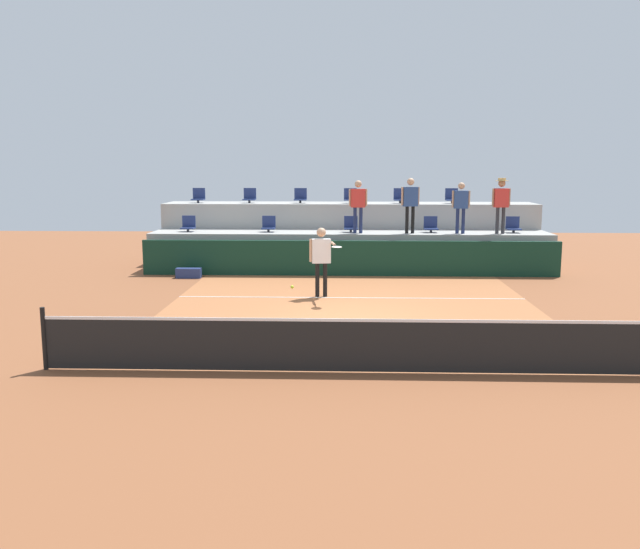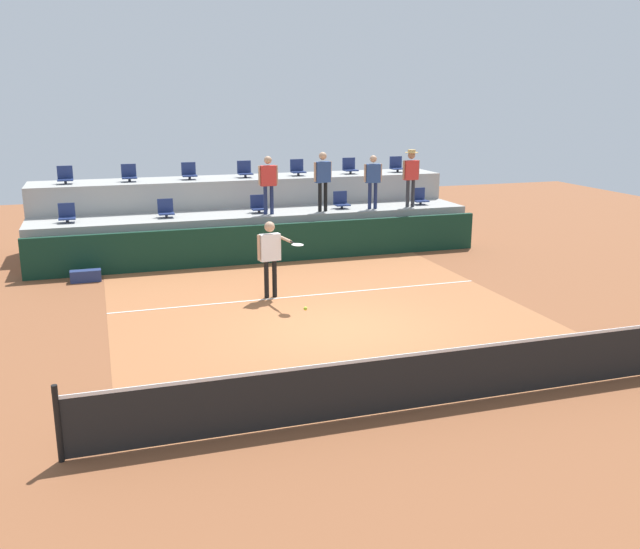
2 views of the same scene
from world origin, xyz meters
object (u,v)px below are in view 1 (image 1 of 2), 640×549
object	(u,v)px
stadium_chair_lower_left	(269,225)
stadium_chair_upper_mid_right	(400,197)
stadium_chair_lower_center	(351,225)
stadium_chair_lower_far_left	(188,225)
spectator_with_hat	(501,200)
stadium_chair_upper_left	(250,197)
stadium_chair_lower_far_right	(513,226)
stadium_chair_lower_right	(431,226)
stadium_chair_upper_far_left	(199,197)
tennis_ball	(292,287)
spectator_in_white	(358,201)
spectator_leaning_on_rail	(410,200)
stadium_chair_upper_right	(452,197)
stadium_chair_upper_mid_left	(300,197)
equipment_bag	(189,273)
stadium_chair_upper_center	(350,197)
tennis_player	(322,254)
spectator_in_grey	(461,203)
stadium_chair_upper_far_right	(501,197)

from	to	relation	value
stadium_chair_lower_left	stadium_chair_upper_mid_right	xyz separation A→B (m)	(4.44, 1.80, 0.85)
stadium_chair_lower_center	stadium_chair_lower_far_left	bearing A→B (deg)	180.00
stadium_chair_lower_center	spectator_with_hat	xyz separation A→B (m)	(4.76, -0.38, 0.87)
stadium_chair_upper_left	stadium_chair_lower_far_right	bearing A→B (deg)	-11.51
stadium_chair_lower_center	stadium_chair_lower_right	xyz separation A→B (m)	(2.61, 0.00, 0.00)
stadium_chair_upper_far_left	stadium_chair_upper_mid_right	size ratio (longest dim) A/B	1.00
stadium_chair_lower_center	tennis_ball	size ratio (longest dim) A/B	7.65
spectator_in_white	stadium_chair_lower_right	bearing A→B (deg)	9.14
spectator_leaning_on_rail	spectator_with_hat	distance (m)	2.87
stadium_chair_upper_right	spectator_leaning_on_rail	distance (m)	2.74
stadium_chair_upper_mid_left	spectator_leaning_on_rail	world-z (taller)	spectator_leaning_on_rail
equipment_bag	spectator_in_white	bearing A→B (deg)	15.65
stadium_chair_lower_left	stadium_chair_upper_right	world-z (taller)	stadium_chair_upper_right
stadium_chair_lower_far_right	stadium_chair_upper_far_left	world-z (taller)	stadium_chair_upper_far_left
stadium_chair_lower_far_right	equipment_bag	xyz separation A→B (m)	(-10.25, -1.84, -1.31)
stadium_chair_lower_left	stadium_chair_upper_center	world-z (taller)	stadium_chair_upper_center
stadium_chair_upper_center	equipment_bag	size ratio (longest dim) A/B	0.68
stadium_chair_lower_left	spectator_in_white	bearing A→B (deg)	-7.47
stadium_chair_upper_right	stadium_chair_lower_left	bearing A→B (deg)	-163.93
tennis_player	spectator_with_hat	xyz separation A→B (m)	(5.56, 4.33, 1.21)
stadium_chair_upper_center	spectator_leaning_on_rail	distance (m)	2.89
spectator_in_grey	spectator_with_hat	xyz separation A→B (m)	(1.27, -0.00, 0.12)
stadium_chair_upper_far_right	spectator_with_hat	xyz separation A→B (m)	(-0.49, -2.18, 0.02)
stadium_chair_upper_right	tennis_ball	distance (m)	11.86
stadium_chair_upper_center	stadium_chair_upper_mid_right	bearing A→B (deg)	0.00
stadium_chair_upper_mid_right	spectator_with_hat	bearing A→B (deg)	-35.84
stadium_chair_lower_left	stadium_chair_upper_right	distance (m)	6.56
stadium_chair_upper_center	stadium_chair_upper_mid_right	size ratio (longest dim) A/B	1.00
stadium_chair_lower_right	spectator_with_hat	xyz separation A→B (m)	(2.15, -0.38, 0.87)
spectator_in_white	spectator_leaning_on_rail	xyz separation A→B (m)	(1.66, -0.00, 0.05)
stadium_chair_lower_far_left	stadium_chair_upper_mid_left	world-z (taller)	stadium_chair_upper_mid_left
stadium_chair_upper_mid_left	spectator_in_grey	world-z (taller)	spectator_in_grey
stadium_chair_upper_far_left	spectator_in_white	size ratio (longest dim) A/B	0.31
spectator_with_hat	spectator_in_white	bearing A→B (deg)	180.00
tennis_player	spectator_in_white	distance (m)	4.60
stadium_chair_lower_left	stadium_chair_upper_far_left	distance (m)	3.35
spectator_with_hat	equipment_bag	bearing A→B (deg)	-171.50
stadium_chair_lower_right	stadium_chair_lower_far_right	bearing A→B (deg)	0.00
stadium_chair_upper_far_left	tennis_player	xyz separation A→B (m)	(4.60, -6.52, -1.19)
stadium_chair_lower_far_right	stadium_chair_upper_center	distance (m)	5.65
stadium_chair_lower_left	spectator_with_hat	xyz separation A→B (m)	(7.46, -0.38, 0.87)
spectator_in_white	equipment_bag	bearing A→B (deg)	-164.35
stadium_chair_upper_center	tennis_ball	world-z (taller)	stadium_chair_upper_center
stadium_chair_lower_right	equipment_bag	bearing A→B (deg)	-166.36
spectator_with_hat	stadium_chair_upper_center	bearing A→B (deg)	155.41
stadium_chair_upper_left	spectator_in_white	bearing A→B (deg)	-29.93
stadium_chair_lower_left	stadium_chair_upper_far_right	bearing A→B (deg)	12.75
spectator_in_grey	stadium_chair_lower_right	bearing A→B (deg)	156.61
equipment_bag	spectator_in_grey	bearing A→B (deg)	9.75
stadium_chair_lower_right	stadium_chair_upper_left	size ratio (longest dim) A/B	1.00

